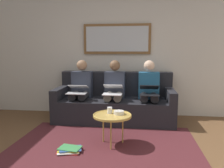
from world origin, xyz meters
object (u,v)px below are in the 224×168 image
object	(u,v)px
cup	(110,110)
laptop_white	(113,90)
bowl	(119,113)
magazine_stack	(69,150)
framed_mirror	(117,39)
person_middle	(114,89)
person_right	(81,88)
coffee_table	(112,116)
laptop_silver	(78,90)
couch	(115,104)
person_left	(149,90)
laptop_black	(149,91)

from	to	relation	value
cup	laptop_white	size ratio (longest dim) A/B	0.24
bowl	magazine_stack	distance (m)	0.83
framed_mirror	laptop_white	distance (m)	1.15
cup	laptop_white	distance (m)	0.86
person_middle	person_right	distance (m)	0.64
framed_mirror	bowl	distance (m)	1.92
framed_mirror	coffee_table	bearing A→B (deg)	93.66
laptop_silver	magazine_stack	xyz separation A→B (m)	(-0.21, 1.21, -0.59)
couch	laptop_silver	xyz separation A→B (m)	(0.64, 0.31, 0.31)
coffee_table	person_middle	bearing A→B (deg)	-84.89
couch	framed_mirror	xyz separation A→B (m)	(0.00, -0.39, 1.24)
laptop_white	person_middle	bearing A→B (deg)	-90.00
person_left	person_right	bearing A→B (deg)	0.00
framed_mirror	laptop_black	bearing A→B (deg)	132.98
person_middle	person_right	bearing A→B (deg)	0.00
couch	person_right	size ratio (longest dim) A/B	1.93
person_middle	laptop_white	distance (m)	0.23
person_left	person_right	world-z (taller)	same
cup	framed_mirror	bearing A→B (deg)	-87.91
person_right	laptop_silver	distance (m)	0.24
couch	framed_mirror	distance (m)	1.30
framed_mirror	person_middle	xyz separation A→B (m)	(0.00, 0.46, -0.94)
magazine_stack	person_right	bearing A→B (deg)	-81.68
coffee_table	bowl	size ratio (longest dim) A/B	3.68
laptop_black	person_middle	distance (m)	0.68
laptop_white	laptop_silver	size ratio (longest dim) A/B	1.09
laptop_black	laptop_white	world-z (taller)	same
couch	laptop_white	distance (m)	0.44
cup	person_right	distance (m)	1.29
framed_mirror	person_middle	world-z (taller)	framed_mirror
coffee_table	magazine_stack	size ratio (longest dim) A/B	1.58
framed_mirror	person_left	distance (m)	1.23
coffee_table	cup	distance (m)	0.11
framed_mirror	cup	bearing A→B (deg)	92.09
laptop_silver	framed_mirror	bearing A→B (deg)	-132.47
laptop_black	laptop_silver	size ratio (longest dim) A/B	1.08
bowl	laptop_silver	bearing A→B (deg)	-46.12
cup	laptop_silver	size ratio (longest dim) A/B	0.26
person_middle	couch	bearing A→B (deg)	-90.00
laptop_black	person_right	distance (m)	1.30
coffee_table	laptop_silver	distance (m)	1.19
person_middle	coffee_table	bearing A→B (deg)	95.11
laptop_white	person_right	distance (m)	0.68
person_middle	magazine_stack	xyz separation A→B (m)	(0.43, 1.45, -0.58)
person_right	magazine_stack	distance (m)	1.58
couch	person_left	bearing A→B (deg)	173.87
couch	cup	xyz separation A→B (m)	(-0.06, 1.14, 0.17)
laptop_black	magazine_stack	world-z (taller)	laptop_black
coffee_table	laptop_black	size ratio (longest dim) A/B	1.42
bowl	person_middle	world-z (taller)	person_middle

